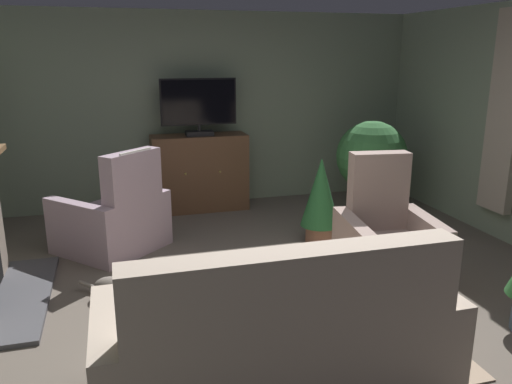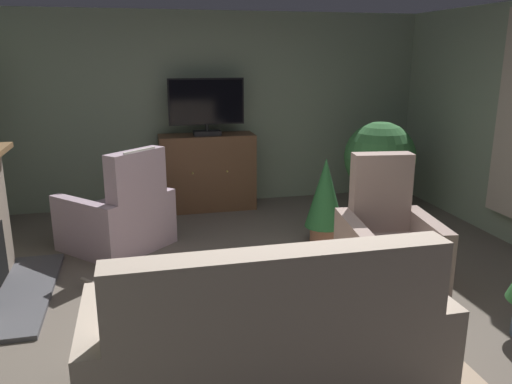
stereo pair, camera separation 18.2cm
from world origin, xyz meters
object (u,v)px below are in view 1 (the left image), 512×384
object	(u,v)px
television	(199,105)
coffee_table	(250,268)
tv_cabinet	(200,174)
sofa_floral	(280,347)
potted_plant_on_hearth_side	(371,158)
armchair_angled_to_table	(114,220)
tv_remote	(220,257)
cat	(119,289)
armchair_facing_sofa	(386,246)
folded_newspaper	(264,264)
potted_plant_tall_palm_by_window	(321,197)

from	to	relation	value
television	coffee_table	bearing A→B (deg)	-91.97
tv_cabinet	sofa_floral	size ratio (longest dim) A/B	0.58
potted_plant_on_hearth_side	sofa_floral	bearing A→B (deg)	-125.50
armchair_angled_to_table	tv_remote	bearing A→B (deg)	-62.49
tv_cabinet	coffee_table	world-z (taller)	tv_cabinet
sofa_floral	cat	size ratio (longest dim) A/B	3.60
television	cat	distance (m)	2.95
sofa_floral	armchair_angled_to_table	distance (m)	2.96
armchair_angled_to_table	potted_plant_on_hearth_side	xyz separation A→B (m)	(3.24, 0.43, 0.40)
tv_remote	armchair_facing_sofa	world-z (taller)	armchair_facing_sofa
armchair_angled_to_table	sofa_floral	bearing A→B (deg)	-71.74
folded_newspaper	armchair_facing_sofa	xyz separation A→B (m)	(1.23, 0.26, -0.08)
armchair_angled_to_table	potted_plant_tall_palm_by_window	xyz separation A→B (m)	(2.19, -0.40, 0.19)
tv_remote	potted_plant_on_hearth_side	distance (m)	3.16
tv_cabinet	coffee_table	bearing A→B (deg)	-91.93
potted_plant_tall_palm_by_window	cat	size ratio (longest dim) A/B	1.62
armchair_angled_to_table	potted_plant_tall_palm_by_window	world-z (taller)	armchair_angled_to_table
tv_cabinet	potted_plant_tall_palm_by_window	xyz separation A→B (m)	(1.06, -1.61, 0.04)
cat	potted_plant_tall_palm_by_window	bearing A→B (deg)	21.07
television	potted_plant_on_hearth_side	xyz separation A→B (m)	(2.11, -0.73, -0.67)
armchair_facing_sofa	armchair_angled_to_table	bearing A→B (deg)	147.08
television	potted_plant_on_hearth_side	bearing A→B (deg)	-19.08
tv_remote	armchair_angled_to_table	size ratio (longest dim) A/B	0.13
coffee_table	folded_newspaper	world-z (taller)	folded_newspaper
television	armchair_angled_to_table	world-z (taller)	television
cat	armchair_facing_sofa	bearing A→B (deg)	-6.95
armchair_facing_sofa	potted_plant_tall_palm_by_window	world-z (taller)	armchair_facing_sofa
armchair_angled_to_table	armchair_facing_sofa	bearing A→B (deg)	-32.92
tv_cabinet	folded_newspaper	xyz separation A→B (m)	(-0.00, -3.01, -0.04)
tv_remote	sofa_floral	world-z (taller)	sofa_floral
sofa_floral	television	bearing A→B (deg)	87.02
armchair_angled_to_table	cat	world-z (taller)	armchair_angled_to_table
sofa_floral	potted_plant_on_hearth_side	size ratio (longest dim) A/B	1.76
tv_cabinet	armchair_angled_to_table	xyz separation A→B (m)	(-1.13, -1.21, -0.15)
sofa_floral	potted_plant_tall_palm_by_window	xyz separation A→B (m)	(1.27, 2.41, 0.18)
tv_cabinet	folded_newspaper	world-z (taller)	tv_cabinet
tv_remote	cat	distance (m)	0.95
tv_cabinet	folded_newspaper	distance (m)	3.01
tv_remote	cat	world-z (taller)	tv_remote
coffee_table	cat	world-z (taller)	coffee_table
potted_plant_tall_palm_by_window	cat	xyz separation A→B (m)	(-2.19, -0.84, -0.42)
coffee_table	potted_plant_tall_palm_by_window	distance (m)	1.75
television	armchair_angled_to_table	distance (m)	1.94
tv_remote	armchair_angled_to_table	world-z (taller)	armchair_angled_to_table
folded_newspaper	potted_plant_tall_palm_by_window	size ratio (longest dim) A/B	0.31
tv_cabinet	tv_remote	xyz separation A→B (m)	(-0.31, -2.79, -0.04)
coffee_table	sofa_floral	xyz separation A→B (m)	(-0.11, -1.11, -0.03)
sofa_floral	armchair_facing_sofa	bearing A→B (deg)	41.70
armchair_facing_sofa	cat	distance (m)	2.39
armchair_facing_sofa	potted_plant_on_hearth_side	bearing A→B (deg)	65.95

